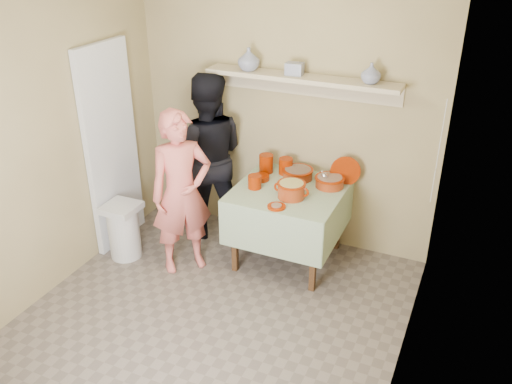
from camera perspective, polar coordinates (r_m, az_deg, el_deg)
The scene contains 22 objects.
ground at distance 4.51m, azimuth -5.82°, elevation -14.50°, with size 3.50×3.50×0.00m, color #665950.
tile_panel at distance 5.40m, azimuth -14.95°, elevation 4.49°, with size 0.06×0.70×2.00m, color silver.
plate_stack_a at distance 5.25m, azimuth 1.07°, elevation 3.02°, with size 0.14×0.14×0.18m, color #791900.
plate_stack_b at distance 5.22m, azimuth 3.15°, elevation 2.74°, with size 0.13×0.13×0.16m, color #791900.
bowl_stack at distance 4.94m, azimuth -0.13°, elevation 1.08°, with size 0.12×0.12×0.12m, color #791900.
empty_bowl at distance 5.11m, azimuth 0.51°, elevation 1.53°, with size 0.16×0.16×0.05m, color #791900.
propped_lid at distance 5.08m, azimuth 9.38°, elevation 2.17°, with size 0.28×0.28×0.02m, color #791900.
vase_right at distance 4.76m, azimuth 12.03°, elevation 12.13°, with size 0.17×0.17×0.17m, color navy.
vase_left at distance 5.09m, azimuth -0.77°, elevation 13.81°, with size 0.20×0.20×0.21m, color navy.
ceramic_box at distance 4.95m, azimuth 4.07°, elevation 12.80°, with size 0.15×0.11×0.11m, color navy.
person_cook at distance 4.89m, azimuth -7.84°, elevation -0.12°, with size 0.56×0.37×1.54m, color #D1615A.
person_helper at distance 5.44m, azimuth -5.22°, elevation 3.74°, with size 0.82×0.64×1.70m, color black.
room_shell at distance 3.66m, azimuth -6.98°, elevation 4.85°, with size 3.04×3.54×2.62m.
serving_table at distance 5.02m, azimuth 3.51°, elevation -0.87°, with size 0.97×0.97×0.76m.
cazuela_meat_a at distance 5.14m, azimuth 4.41°, elevation 2.04°, with size 0.30×0.30×0.10m.
cazuela_meat_b at distance 5.01m, azimuth 7.76°, elevation 1.18°, with size 0.28×0.28×0.10m.
ladle at distance 4.98m, azimuth 7.22°, elevation 1.70°, with size 0.08×0.26×0.19m.
cazuela_rice at distance 4.77m, azimuth 3.74°, elevation 0.34°, with size 0.33×0.25×0.14m.
front_plate at distance 4.63m, azimuth 2.17°, elevation -1.52°, with size 0.16×0.16×0.03m.
wall_shelf at distance 4.98m, azimuth 4.86°, elevation 11.66°, with size 1.80×0.25×0.21m.
trash_bin at distance 5.38m, azimuth -13.74°, elevation -3.94°, with size 0.32×0.32×0.56m.
electrical_cord at distance 4.71m, azimuth 18.66°, elevation 3.96°, with size 0.01×0.05×0.90m.
Camera 1 is at (1.78, -2.90, 2.96)m, focal length 38.00 mm.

